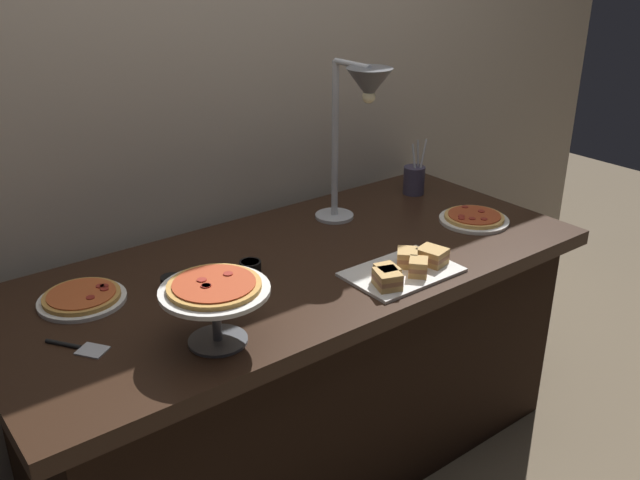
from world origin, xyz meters
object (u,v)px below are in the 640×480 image
Objects in this scene: pizza_plate_front at (82,298)px; sauce_cup_far at (171,282)px; pizza_plate_center at (474,218)px; pizza_plate_raised_stand at (215,294)px; serving_spatula at (78,347)px; sauce_cup_near at (250,266)px; sandwich_platter at (405,269)px; heat_lamp at (362,102)px; utensil_holder at (414,180)px.

pizza_plate_front is 3.95× the size of sauce_cup_far.
pizza_plate_center is 4.01× the size of sauce_cup_far.
pizza_plate_raised_stand is at bearing -64.45° from pizza_plate_front.
sauce_cup_near is at bearing 10.33° from serving_spatula.
sandwich_platter is at bearing -12.54° from serving_spatula.
sauce_cup_far is (0.24, -0.08, 0.01)m from pizza_plate_front.
pizza_plate_center is (0.37, -0.20, -0.43)m from heat_lamp.
sandwich_platter is at bearing -1.86° from pizza_plate_raised_stand.
pizza_plate_raised_stand reaches higher than sandwich_platter.
pizza_plate_front is at bearing 115.55° from pizza_plate_raised_stand.
utensil_holder reaches higher than pizza_plate_front.
serving_spatula is (-1.42, 0.05, -0.01)m from pizza_plate_center.
sauce_cup_far is 0.36m from serving_spatula.
pizza_plate_front is 0.98× the size of pizza_plate_center.
pizza_plate_center is 0.73× the size of sandwich_platter.
sauce_cup_far reaches higher than pizza_plate_center.
utensil_holder is (1.17, 0.48, -0.08)m from pizza_plate_raised_stand.
sandwich_platter is at bearing -27.54° from pizza_plate_front.
sandwich_platter is 0.69m from sauce_cup_far.
pizza_plate_raised_stand reaches higher than sauce_cup_far.
sandwich_platter is 0.73m from utensil_holder.
pizza_plate_raised_stand is at bearing -157.55° from utensil_holder.
pizza_plate_front is 1.53× the size of serving_spatula.
sauce_cup_near is at bearing 169.82° from pizza_plate_center.
sandwich_platter is (0.63, -0.02, -0.11)m from pizza_plate_raised_stand.
sauce_cup_far is at bearing 169.63° from pizza_plate_center.
sauce_cup_near is 0.30× the size of utensil_holder.
serving_spatula is at bearing -155.47° from sauce_cup_far.
sauce_cup_near is at bearing 45.99° from pizza_plate_raised_stand.
pizza_plate_center is at bearing 17.72° from sandwich_platter.
sauce_cup_near reaches higher than pizza_plate_center.
heat_lamp reaches higher than sandwich_platter.
utensil_holder reaches higher than pizza_plate_raised_stand.
heat_lamp is 2.30× the size of pizza_plate_center.
serving_spatula is at bearing 178.06° from pizza_plate_center.
sauce_cup_far reaches higher than pizza_plate_front.
serving_spatula is (-0.33, -0.15, -0.02)m from sauce_cup_far.
pizza_plate_raised_stand is 4.08× the size of sauce_cup_near.
sandwich_platter reaches higher than sauce_cup_far.
heat_lamp is at bearing 0.16° from sauce_cup_far.
pizza_plate_front is 0.47m from pizza_plate_raised_stand.
heat_lamp is 0.83m from sauce_cup_far.
pizza_plate_raised_stand is at bearing -173.06° from pizza_plate_center.
heat_lamp reaches higher than serving_spatula.
heat_lamp is 1.15m from serving_spatula.
sandwich_platter reaches higher than serving_spatula.
heat_lamp reaches higher than utensil_holder.
pizza_plate_center is 1.55× the size of serving_spatula.
heat_lamp is 1.68× the size of sandwich_platter.
sandwich_platter is 0.95m from serving_spatula.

